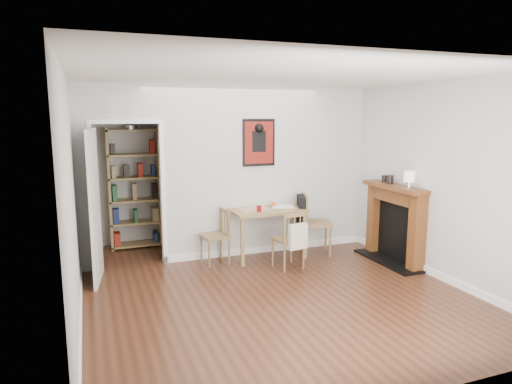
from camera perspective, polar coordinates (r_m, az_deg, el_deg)
name	(u,v)px	position (r m, az deg, el deg)	size (l,w,h in m)	color
ground	(266,285)	(6.01, 1.31, -11.54)	(5.20, 5.20, 0.00)	#4D2819
room_shell	(240,173)	(6.96, -2.00, 2.42)	(5.20, 5.20, 5.20)	silver
dining_table	(267,215)	(6.96, 1.39, -2.84)	(1.12, 0.71, 0.76)	olive
chair_left	(215,237)	(6.75, -5.16, -5.57)	(0.45, 0.45, 0.81)	olive
chair_right	(315,223)	(7.23, 7.42, -3.83)	(0.66, 0.61, 0.96)	olive
chair_front	(289,239)	(6.54, 4.10, -5.92)	(0.47, 0.52, 0.83)	olive
bookshelf	(134,189)	(7.72, -14.97, 0.36)	(0.83, 0.33, 1.97)	olive
fireplace	(395,221)	(7.08, 17.02, -3.48)	(0.45, 1.25, 1.16)	brown
red_glass	(259,208)	(6.73, 0.39, -2.07)	(0.07, 0.07, 0.09)	maroon
orange_fruit	(274,204)	(7.10, 2.24, -1.53)	(0.07, 0.07, 0.07)	#FF4F0D
placemat	(255,209)	(6.89, -0.14, -2.16)	(0.45, 0.33, 0.00)	beige
notebook	(283,206)	(7.08, 3.38, -1.81)	(0.33, 0.24, 0.02)	white
mantel_lamp	(409,177)	(6.68, 18.62, 1.73)	(0.16, 0.16, 0.24)	silver
ceramic_jar_a	(390,179)	(7.07, 16.40, 1.54)	(0.11, 0.11, 0.13)	black
ceramic_jar_b	(384,179)	(7.22, 15.75, 1.63)	(0.08, 0.08, 0.10)	black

